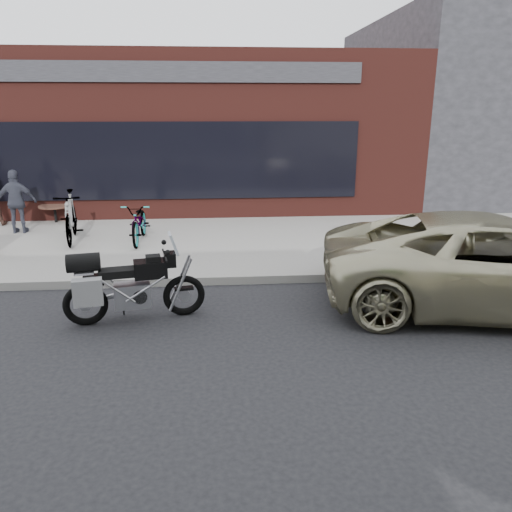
{
  "coord_description": "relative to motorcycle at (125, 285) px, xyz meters",
  "views": [
    {
      "loc": [
        -0.78,
        -4.39,
        3.03
      ],
      "look_at": [
        -0.19,
        2.93,
        0.85
      ],
      "focal_mm": 35.0,
      "sensor_mm": 36.0,
      "label": 1
    }
  ],
  "objects": [
    {
      "name": "bicycle_rear",
      "position": [
        -1.9,
        4.22,
        0.16
      ],
      "size": [
        0.84,
        1.95,
        1.13
      ],
      "primitive_type": "imported",
      "rotation": [
        0.0,
        0.0,
        0.17
      ],
      "color": "gray",
      "rests_on": "near_sidewalk"
    },
    {
      "name": "minivan",
      "position": [
        5.63,
        0.05,
        0.18
      ],
      "size": [
        5.68,
        3.46,
        1.47
      ],
      "primitive_type": "imported",
      "rotation": [
        0.0,
        0.0,
        1.37
      ],
      "color": "#B4AF8C",
      "rests_on": "ground"
    },
    {
      "name": "cafe_table",
      "position": [
        -2.87,
        6.25,
        0.01
      ],
      "size": [
        0.8,
        0.8,
        0.45
      ],
      "color": "black",
      "rests_on": "near_sidewalk"
    },
    {
      "name": "bicycle_front",
      "position": [
        -0.37,
        4.06,
        0.04
      ],
      "size": [
        0.6,
        1.7,
        0.9
      ],
      "primitive_type": "imported",
      "rotation": [
        0.0,
        0.0,
        -0.0
      ],
      "color": "gray",
      "rests_on": "near_sidewalk"
    },
    {
      "name": "neighbour_building",
      "position": [
        12.13,
        11.45,
        2.44
      ],
      "size": [
        10.0,
        10.0,
        6.0
      ],
      "primitive_type": "cube",
      "color": "#252429",
      "rests_on": "ground"
    },
    {
      "name": "near_sidewalk",
      "position": [
        2.13,
        4.45,
        -0.49
      ],
      "size": [
        44.0,
        6.0,
        0.15
      ],
      "primitive_type": "cube",
      "color": "gray",
      "rests_on": "ground"
    },
    {
      "name": "cafe_patron_right",
      "position": [
        -3.37,
        5.15,
        0.34
      ],
      "size": [
        0.9,
        0.41,
        1.51
      ],
      "primitive_type": "imported",
      "rotation": [
        0.0,
        0.0,
        3.19
      ],
      "color": "#3A3C4A",
      "rests_on": "near_sidewalk"
    },
    {
      "name": "ground",
      "position": [
        2.13,
        -2.55,
        -0.56
      ],
      "size": [
        120.0,
        120.0,
        0.0
      ],
      "primitive_type": "plane",
      "color": "black",
      "rests_on": "ground"
    },
    {
      "name": "storefront",
      "position": [
        0.13,
        11.43,
        1.69
      ],
      "size": [
        14.0,
        10.07,
        4.5
      ],
      "color": "#4E1E19",
      "rests_on": "ground"
    },
    {
      "name": "motorcycle",
      "position": [
        0.0,
        0.0,
        0.0
      ],
      "size": [
        2.04,
        0.9,
        1.3
      ],
      "rotation": [
        0.0,
        0.0,
        0.19
      ],
      "color": "black",
      "rests_on": "ground"
    }
  ]
}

